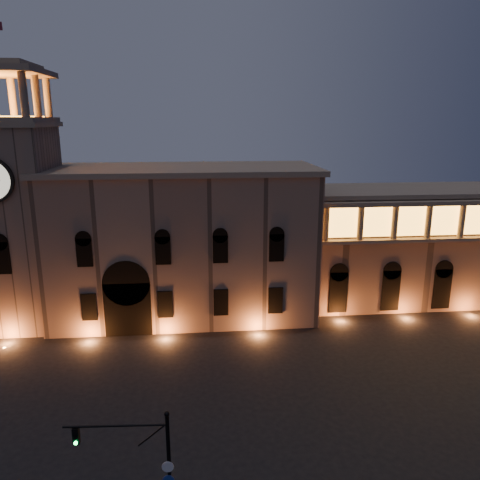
% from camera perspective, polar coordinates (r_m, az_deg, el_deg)
% --- Properties ---
extents(ground, '(160.00, 160.00, 0.00)m').
position_cam_1_polar(ground, '(38.89, -4.07, -21.42)').
color(ground, black).
rests_on(ground, ground).
extents(government_building, '(30.80, 12.80, 17.60)m').
position_cam_1_polar(government_building, '(55.27, -6.95, -0.29)').
color(government_building, '#836755').
rests_on(government_building, ground).
extents(clock_tower, '(9.80, 9.80, 32.40)m').
position_cam_1_polar(clock_tower, '(57.14, -25.92, 2.67)').
color(clock_tower, '#836755').
rests_on(clock_tower, ground).
extents(colonnade_wing, '(40.60, 11.50, 14.50)m').
position_cam_1_polar(colonnade_wing, '(66.02, 24.18, -0.33)').
color(colonnade_wing, '#7E6250').
rests_on(colonnade_wing, ground).
extents(traffic_light, '(5.78, 0.74, 7.93)m').
position_cam_1_polar(traffic_light, '(28.83, -10.75, -26.05)').
color(traffic_light, black).
rests_on(traffic_light, ground).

